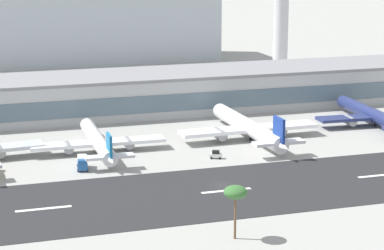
{
  "coord_description": "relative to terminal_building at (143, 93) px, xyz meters",
  "views": [
    {
      "loc": [
        -57.27,
        -162.09,
        56.06
      ],
      "look_at": [
        4.06,
        36.73,
        5.83
      ],
      "focal_mm": 71.68,
      "sensor_mm": 36.0,
      "label": 1
    }
  ],
  "objects": [
    {
      "name": "control_tower",
      "position": [
        68.92,
        44.22,
        21.48
      ],
      "size": [
        12.36,
        12.36,
        44.85
      ],
      "color": "silver",
      "rests_on": "ground_plane"
    },
    {
      "name": "airliner_blue_tail_gate_1",
      "position": [
        -23.44,
        -46.22,
        -3.67
      ],
      "size": [
        36.72,
        44.29,
        9.24
      ],
      "rotation": [
        0.0,
        0.0,
        1.56
      ],
      "color": "silver",
      "rests_on": "ground_plane"
    },
    {
      "name": "service_baggage_tug_2",
      "position": [
        5.11,
        -60.64,
        -5.57
      ],
      "size": [
        3.57,
        2.82,
        2.2
      ],
      "rotation": [
        0.0,
        0.0,
        2.75
      ],
      "color": "white",
      "rests_on": "ground_plane"
    },
    {
      "name": "runway_centreline_dash_3",
      "position": [
        -42.91,
        -86.87,
        -6.53
      ],
      "size": [
        12.0,
        1.2,
        0.01
      ],
      "primitive_type": "cube",
      "color": "white",
      "rests_on": "runway_strip"
    },
    {
      "name": "terminal_building",
      "position": [
        0.0,
        0.0,
        0.0
      ],
      "size": [
        214.83,
        28.25,
        13.21
      ],
      "color": "#B7BABC",
      "rests_on": "ground_plane"
    },
    {
      "name": "distant_hotel_block",
      "position": [
        -10.35,
        116.32,
        12.61
      ],
      "size": [
        145.17,
        36.08,
        38.45
      ],
      "primitive_type": "cube",
      "color": "#A8B2BC",
      "rests_on": "ground_plane"
    },
    {
      "name": "runway_centreline_dash_4",
      "position": [
        -1.33,
        -86.87,
        -6.53
      ],
      "size": [
        12.0,
        1.2,
        0.01
      ],
      "primitive_type": "cube",
      "color": "white",
      "rests_on": "runway_strip"
    },
    {
      "name": "airliner_gold_tail_gate_3",
      "position": [
        63.95,
        -40.92,
        -3.45
      ],
      "size": [
        36.93,
        47.53,
        9.92
      ],
      "rotation": [
        0.0,
        0.0,
        1.53
      ],
      "color": "navy",
      "rests_on": "ground_plane"
    },
    {
      "name": "airliner_navy_tail_gate_2",
      "position": [
        20.88,
        -45.29,
        -3.17
      ],
      "size": [
        41.55,
        51.78,
        10.8
      ],
      "rotation": [
        0.0,
        0.0,
        1.6
      ],
      "color": "white",
      "rests_on": "ground_plane"
    },
    {
      "name": "palm_tree_0",
      "position": [
        -9.47,
        -114.62,
        2.64
      ],
      "size": [
        4.6,
        4.6,
        10.69
      ],
      "color": "brown",
      "rests_on": "ground_plane"
    },
    {
      "name": "service_box_truck_1",
      "position": [
        -30.15,
        -60.05,
        -4.82
      ],
      "size": [
        3.32,
        6.26,
        3.25
      ],
      "rotation": [
        0.0,
        0.0,
        4.58
      ],
      "color": "#23569E",
      "rests_on": "ground_plane"
    },
    {
      "name": "ground_plane",
      "position": [
        -0.97,
        -82.56,
        -6.61
      ],
      "size": [
        1400.0,
        1400.0,
        0.0
      ],
      "primitive_type": "plane",
      "color": "#9E9E99"
    },
    {
      "name": "runway_centreline_dash_5",
      "position": [
        38.68,
        -86.87,
        -6.53
      ],
      "size": [
        12.0,
        1.2,
        0.01
      ],
      "primitive_type": "cube",
      "color": "white",
      "rests_on": "runway_strip"
    },
    {
      "name": "runway_strip",
      "position": [
        -0.97,
        -86.87,
        -6.57
      ],
      "size": [
        800.0,
        36.55,
        0.08
      ],
      "primitive_type": "cube",
      "color": "#262628",
      "rests_on": "ground_plane"
    }
  ]
}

